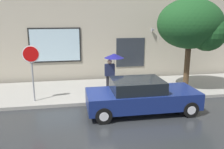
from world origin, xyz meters
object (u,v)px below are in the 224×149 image
(street_tree, at_px, (194,26))
(stop_sign, at_px, (32,62))
(parked_car, at_px, (141,96))
(pedestrian_with_umbrella, at_px, (113,62))
(fire_hydrant, at_px, (149,87))

(street_tree, relative_size, stop_sign, 1.82)
(parked_car, relative_size, pedestrian_with_umbrella, 2.33)
(fire_hydrant, relative_size, pedestrian_with_umbrella, 0.38)
(street_tree, bearing_deg, parked_car, -147.00)
(pedestrian_with_umbrella, height_order, street_tree, street_tree)
(parked_car, height_order, pedestrian_with_umbrella, pedestrian_with_umbrella)
(parked_car, height_order, street_tree, street_tree)
(pedestrian_with_umbrella, bearing_deg, fire_hydrant, -22.45)
(street_tree, xyz_separation_m, stop_sign, (-7.77, -0.39, -1.51))
(stop_sign, bearing_deg, pedestrian_with_umbrella, 11.50)
(fire_hydrant, height_order, stop_sign, stop_sign)
(stop_sign, bearing_deg, street_tree, 2.91)
(fire_hydrant, distance_m, stop_sign, 5.63)
(parked_car, xyz_separation_m, street_tree, (3.26, 2.11, 2.76))
(parked_car, xyz_separation_m, pedestrian_with_umbrella, (-0.76, 2.48, 1.01))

